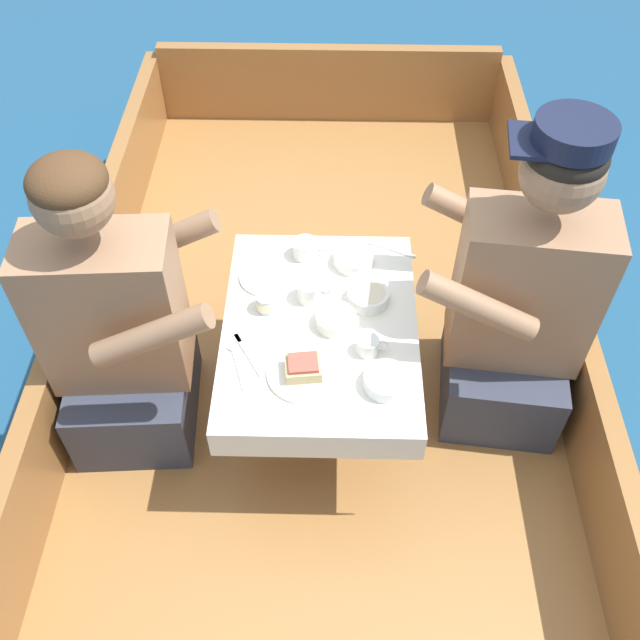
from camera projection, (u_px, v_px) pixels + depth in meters
name	position (u px, v px, depth m)	size (l,w,h in m)	color
ground_plane	(321.00, 421.00, 2.71)	(60.00, 60.00, 0.00)	navy
boat_deck	(321.00, 399.00, 2.60)	(1.71, 3.27, 0.29)	#9E6B38
gunwale_port	(75.00, 343.00, 2.38)	(0.06, 3.27, 0.32)	#936033
gunwale_starboard	(570.00, 351.00, 2.36)	(0.06, 3.27, 0.32)	#936033
bow_coaming	(328.00, 83.00, 3.41)	(1.59, 0.06, 0.37)	#936033
cockpit_table	(320.00, 335.00, 2.13)	(0.57, 0.77, 0.42)	#B2B2B7
person_port	(119.00, 333.00, 2.08)	(0.54, 0.47, 1.02)	#333847
person_starboard	(518.00, 307.00, 2.11)	(0.55, 0.49, 1.07)	#333847
plate_sandwich	(303.00, 373.00, 1.97)	(0.20, 0.20, 0.01)	silver
plate_bread	(265.00, 277.00, 2.22)	(0.16, 0.16, 0.01)	silver
sandwich	(303.00, 367.00, 1.95)	(0.11, 0.09, 0.05)	tan
bowl_port_near	(353.00, 258.00, 2.25)	(0.12, 0.12, 0.04)	silver
bowl_starboard_near	(386.00, 380.00, 1.93)	(0.13, 0.13, 0.04)	silver
bowl_center_far	(368.00, 296.00, 2.14)	(0.12, 0.12, 0.04)	silver
bowl_port_far	(336.00, 319.00, 2.08)	(0.12, 0.12, 0.04)	silver
coffee_cup_port	(369.00, 345.00, 2.01)	(0.09, 0.06, 0.05)	silver
coffee_cup_starboard	(305.00, 248.00, 2.27)	(0.11, 0.08, 0.06)	silver
coffee_cup_center	(310.00, 290.00, 2.14)	(0.10, 0.07, 0.06)	silver
tin_can	(267.00, 302.00, 2.12)	(0.07, 0.07, 0.05)	silver
utensil_spoon_center	(236.00, 359.00, 2.01)	(0.07, 0.17, 0.01)	silver
utensil_spoon_port	(383.00, 246.00, 2.31)	(0.16, 0.08, 0.01)	silver
utensil_fork_starboard	(245.00, 350.00, 2.03)	(0.10, 0.16, 0.00)	silver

